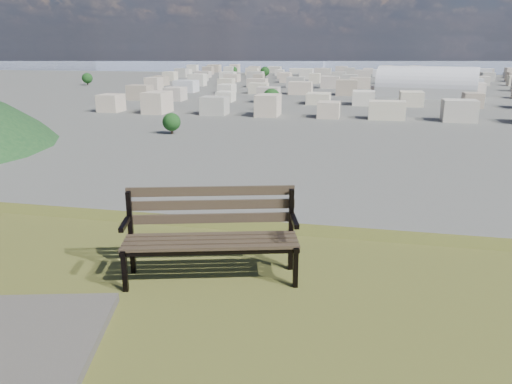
# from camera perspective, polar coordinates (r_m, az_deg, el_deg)

# --- Properties ---
(park_bench) EXTENTS (1.69, 0.92, 0.84)m
(park_bench) POSITION_cam_1_polar(r_m,az_deg,el_deg) (4.72, -5.16, -4.28)
(park_bench) COLOR #3E3424
(park_bench) RESTS_ON hilltop_mesa
(arena) EXTENTS (56.15, 32.21, 22.29)m
(arena) POSITION_cam_1_polar(r_m,az_deg,el_deg) (298.38, 18.86, 11.19)
(arena) COLOR silver
(arena) RESTS_ON ground
(city_blocks) EXTENTS (395.00, 361.00, 7.00)m
(city_blocks) POSITION_cam_1_polar(r_m,az_deg,el_deg) (396.59, 12.30, 12.46)
(city_blocks) COLOR #BEB5A7
(city_blocks) RESTS_ON ground
(city_trees) EXTENTS (406.52, 387.20, 9.98)m
(city_trees) POSITION_cam_1_polar(r_m,az_deg,el_deg) (322.33, 7.46, 12.14)
(city_trees) COLOR #322619
(city_trees) RESTS_ON ground
(bay_water) EXTENTS (2400.00, 700.00, 0.12)m
(bay_water) POSITION_cam_1_polar(r_m,az_deg,el_deg) (901.85, 12.43, 14.15)
(bay_water) COLOR #8794AC
(bay_water) RESTS_ON ground
(far_hills) EXTENTS (2050.00, 340.00, 60.00)m
(far_hills) POSITION_cam_1_polar(r_m,az_deg,el_deg) (1405.71, 9.97, 15.94)
(far_hills) COLOR #848DA5
(far_hills) RESTS_ON ground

